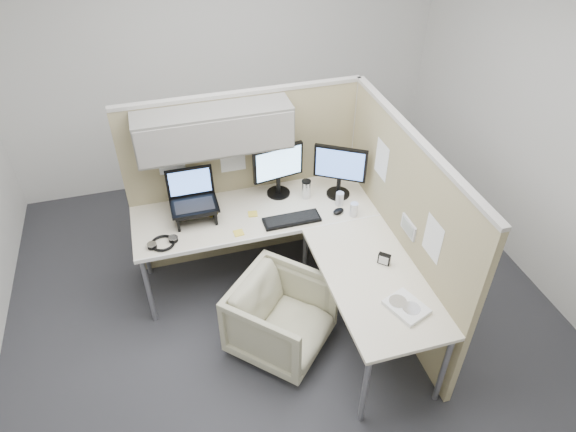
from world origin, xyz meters
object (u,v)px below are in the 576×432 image
object	(u,v)px
office_chair	(281,315)
monitor_left	(278,167)
desk	(295,241)
keyboard	(292,220)

from	to	relation	value
office_chair	monitor_left	xyz separation A→B (m)	(0.25, 0.99, 0.66)
monitor_left	desk	bearing A→B (deg)	-101.88
office_chair	keyboard	size ratio (longest dim) A/B	1.48
keyboard	office_chair	bearing A→B (deg)	-113.63
desk	monitor_left	xyz separation A→B (m)	(0.02, 0.59, 0.32)
desk	office_chair	bearing A→B (deg)	-119.75
office_chair	monitor_left	world-z (taller)	monitor_left
keyboard	monitor_left	bearing A→B (deg)	90.32
desk	monitor_left	bearing A→B (deg)	87.64
office_chair	desk	bearing A→B (deg)	15.06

